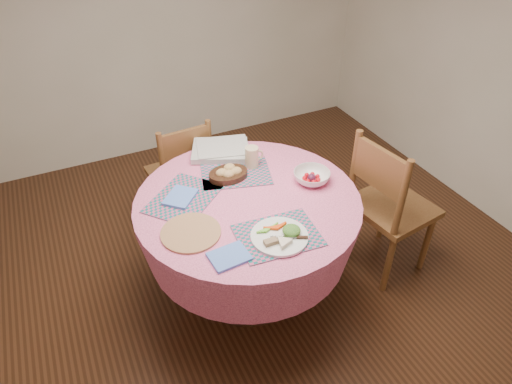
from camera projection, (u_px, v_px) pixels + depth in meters
ground at (249, 291)px, 2.93m from camera, size 4.00×4.00×0.00m
room_envelope at (245, 16)px, 1.90m from camera, size 4.01×4.01×2.71m
dining_table at (248, 226)px, 2.60m from camera, size 1.24×1.24×0.75m
chair_right at (387, 204)px, 2.82m from camera, size 0.50×0.52×0.99m
chair_back at (182, 172)px, 3.20m from camera, size 0.44×0.42×0.88m
placemat_front at (278, 235)px, 2.24m from camera, size 0.43×0.33×0.01m
placemat_left at (184, 198)px, 2.48m from camera, size 0.50×0.49×0.01m
placemat_back at (236, 173)px, 2.68m from camera, size 0.47×0.40×0.01m
wicker_trivet at (191, 233)px, 2.25m from camera, size 0.30×0.30×0.01m
napkin_near at (229, 257)px, 2.12m from camera, size 0.19×0.15×0.01m
napkin_far at (180, 197)px, 2.47m from camera, size 0.23×0.23×0.01m
dinner_plate at (281, 235)px, 2.21m from camera, size 0.28×0.28×0.05m
bread_bowl at (228, 173)px, 2.62m from camera, size 0.23×0.23×0.08m
latte_mug at (252, 157)px, 2.70m from camera, size 0.12×0.08×0.13m
fruit_bowl at (312, 177)px, 2.59m from camera, size 0.21×0.21×0.06m
newspaper_stack at (220, 150)px, 2.84m from camera, size 0.42×0.39×0.04m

